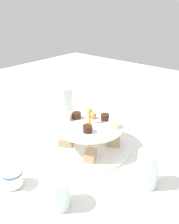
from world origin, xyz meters
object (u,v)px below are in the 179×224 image
(teacup_with_saucer, at_px, (13,179))
(water_glass_mid_back, at_px, (147,169))
(butter_knife_left, at_px, (153,124))
(water_glass_tall_right, at_px, (65,102))
(tiered_serving_stand, at_px, (89,137))
(water_glass_short_left, at_px, (57,193))
(butter_knife_right, at_px, (1,143))

(teacup_with_saucer, distance_m, water_glass_mid_back, 0.37)
(butter_knife_left, distance_m, water_glass_mid_back, 0.39)
(teacup_with_saucer, bearing_deg, water_glass_tall_right, -63.37)
(water_glass_tall_right, relative_size, water_glass_mid_back, 1.22)
(tiered_serving_stand, relative_size, water_glass_tall_right, 2.14)
(water_glass_short_left, distance_m, teacup_with_saucer, 0.15)
(water_glass_tall_right, distance_m, butter_knife_right, 0.32)
(butter_knife_left, distance_m, butter_knife_right, 0.62)
(tiered_serving_stand, relative_size, teacup_with_saucer, 3.19)
(butter_knife_left, relative_size, butter_knife_right, 1.00)
(water_glass_tall_right, height_order, teacup_with_saucer, water_glass_tall_right)
(butter_knife_right, bearing_deg, teacup_with_saucer, 39.47)
(butter_knife_left, relative_size, water_glass_mid_back, 1.55)
(water_glass_tall_right, xyz_separation_m, butter_knife_left, (-0.34, -0.19, -0.07))
(butter_knife_right, xyz_separation_m, water_glass_mid_back, (-0.50, -0.15, 0.05))
(tiered_serving_stand, height_order, teacup_with_saucer, tiered_serving_stand)
(tiered_serving_stand, distance_m, water_glass_tall_right, 0.27)
(butter_knife_left, bearing_deg, water_glass_mid_back, 125.50)
(butter_knife_right, bearing_deg, water_glass_mid_back, 78.93)
(teacup_with_saucer, bearing_deg, water_glass_mid_back, -139.25)
(tiered_serving_stand, xyz_separation_m, water_glass_mid_back, (-0.24, 0.04, 0.01))
(butter_knife_right, bearing_deg, tiered_serving_stand, 98.65)
(water_glass_short_left, height_order, butter_knife_right, water_glass_short_left)
(water_glass_tall_right, relative_size, teacup_with_saucer, 1.49)
(water_glass_tall_right, distance_m, butter_knife_left, 0.39)
(water_glass_tall_right, height_order, water_glass_short_left, water_glass_tall_right)
(water_glass_tall_right, distance_m, water_glass_short_left, 0.52)
(water_glass_tall_right, bearing_deg, butter_knife_right, 86.95)
(tiered_serving_stand, distance_m, water_glass_short_left, 0.27)
(teacup_with_saucer, height_order, butter_knife_right, teacup_with_saucer)
(water_glass_tall_right, relative_size, butter_knife_right, 0.79)
(butter_knife_right, relative_size, water_glass_mid_back, 1.55)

